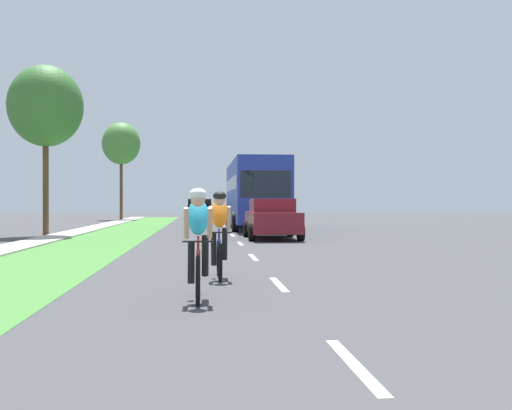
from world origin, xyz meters
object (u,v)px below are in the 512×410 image
sedan_maroon (272,218)px  street_tree_far (121,144)px  cyclist_lead (198,243)px  pickup_black (200,209)px  cyclist_trailing (219,234)px  bus_blue (254,191)px  street_tree_near (46,107)px

sedan_maroon → street_tree_far: 27.97m
cyclist_lead → pickup_black: size_ratio=0.34×
cyclist_trailing → sedan_maroon: 12.10m
bus_blue → cyclist_trailing: bearing=-96.7°
pickup_black → cyclist_trailing: bearing=-89.3°
cyclist_trailing → street_tree_near: 16.87m
cyclist_trailing → pickup_black: bearing=90.7°
cyclist_trailing → pickup_black: (-0.47, 38.04, 0.02)m
bus_blue → pickup_black: bearing=100.0°
cyclist_trailing → sedan_maroon: size_ratio=0.40×
cyclist_lead → sedan_maroon: (2.71, 14.31, -0.04)m
sedan_maroon → street_tree_far: size_ratio=0.56×
street_tree_far → sedan_maroon: bearing=-70.9°
pickup_black → street_tree_far: 8.06m
pickup_black → bus_blue: bearing=-80.0°
sedan_maroon → street_tree_near: bearing=162.2°
sedan_maroon → bus_blue: bus_blue is taller
sedan_maroon → street_tree_far: bearing=109.1°
bus_blue → pickup_black: size_ratio=2.27×
pickup_black → street_tree_near: size_ratio=0.72×
cyclist_trailing → pickup_black: 38.04m
bus_blue → street_tree_far: 19.41m
cyclist_trailing → bus_blue: bus_blue is taller
bus_blue → street_tree_near: bearing=-145.2°
cyclist_trailing → bus_blue: (2.49, 21.20, 1.17)m
bus_blue → street_tree_near: 11.73m
sedan_maroon → cyclist_lead: bearing=-100.7°
street_tree_far → cyclist_lead: bearing=-81.1°
bus_blue → pickup_black: bus_blue is taller
sedan_maroon → pickup_black: 26.32m
pickup_black → sedan_maroon: bearing=-83.9°
sedan_maroon → bus_blue: bearing=89.1°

